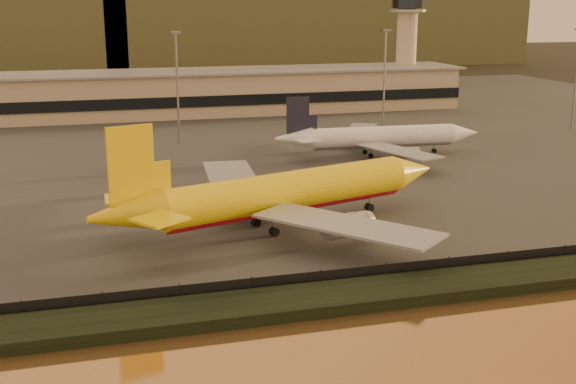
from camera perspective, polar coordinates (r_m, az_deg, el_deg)
name	(u,v)px	position (r m, az deg, el deg)	size (l,w,h in m)	color
ground	(333,250)	(96.19, 3.58, -4.57)	(900.00, 900.00, 0.00)	black
embankment	(383,293)	(81.15, 7.55, -7.89)	(320.00, 7.00, 1.40)	black
tarmac	(211,131)	(185.87, -6.09, 4.83)	(320.00, 220.00, 0.20)	#2D2D2D
perimeter_fence	(370,275)	(84.35, 6.50, -6.52)	(300.00, 0.05, 2.20)	black
terminal_building	(143,95)	(213.31, -11.42, 7.56)	(202.00, 25.00, 12.60)	tan
control_tower	(407,36)	(238.92, 9.37, 12.10)	(11.20, 11.20, 35.50)	tan
apron_light_masts	(289,75)	(167.66, 0.07, 9.22)	(152.20, 12.20, 25.40)	slate
distant_hills	(97,4)	(425.76, -14.84, 14.18)	(470.00, 160.00, 70.00)	brown
dhl_cargo_jet	(283,194)	(103.10, -0.41, -0.15)	(55.72, 53.21, 16.97)	yellow
white_narrowbody_jet	(379,137)	(154.75, 7.21, 4.30)	(45.08, 43.94, 12.95)	white
gse_vehicle_yellow	(361,185)	(126.41, 5.83, 0.56)	(3.50, 1.57, 1.57)	yellow
gse_vehicle_white	(137,188)	(125.51, -11.88, 0.29)	(4.18, 1.88, 1.88)	white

